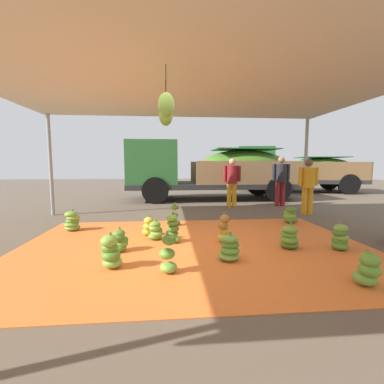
# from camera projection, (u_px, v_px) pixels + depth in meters

# --- Properties ---
(ground_plane) EXTENTS (40.00, 40.00, 0.00)m
(ground_plane) POSITION_uv_depth(u_px,v_px,m) (184.00, 215.00, 7.62)
(ground_plane) COLOR brown
(tarp_orange) EXTENTS (6.19, 4.34, 0.01)m
(tarp_orange) POSITION_uv_depth(u_px,v_px,m) (194.00, 247.00, 4.65)
(tarp_orange) COLOR orange
(tarp_orange) RESTS_ON ground
(tent_canopy) EXTENTS (8.00, 7.00, 2.95)m
(tent_canopy) POSITION_uv_depth(u_px,v_px,m) (195.00, 79.00, 4.26)
(tent_canopy) COLOR #9EA0A5
(tent_canopy) RESTS_ON ground
(banana_bunch_0) EXTENTS (0.45, 0.44, 0.44)m
(banana_bunch_0) POSITION_uv_depth(u_px,v_px,m) (230.00, 248.00, 3.99)
(banana_bunch_0) COLOR #75A83D
(banana_bunch_0) RESTS_ON tarp_orange
(banana_bunch_1) EXTENTS (0.32, 0.33, 0.42)m
(banana_bunch_1) POSITION_uv_depth(u_px,v_px,m) (120.00, 241.00, 4.38)
(banana_bunch_1) COLOR #518428
(banana_bunch_1) RESTS_ON tarp_orange
(banana_bunch_2) EXTENTS (0.37, 0.39, 0.45)m
(banana_bunch_2) POSITION_uv_depth(u_px,v_px,m) (290.00, 215.00, 6.52)
(banana_bunch_2) COLOR #518428
(banana_bunch_2) RESTS_ON tarp_orange
(banana_bunch_3) EXTENTS (0.40, 0.39, 0.52)m
(banana_bunch_3) POSITION_uv_depth(u_px,v_px,m) (111.00, 253.00, 3.65)
(banana_bunch_3) COLOR #75A83D
(banana_bunch_3) RESTS_ON tarp_orange
(banana_bunch_4) EXTENTS (0.39, 0.41, 0.49)m
(banana_bunch_4) POSITION_uv_depth(u_px,v_px,m) (340.00, 238.00, 4.46)
(banana_bunch_4) COLOR #518428
(banana_bunch_4) RESTS_ON tarp_orange
(banana_bunch_5) EXTENTS (0.31, 0.33, 0.43)m
(banana_bunch_5) POSITION_uv_depth(u_px,v_px,m) (148.00, 227.00, 5.34)
(banana_bunch_5) COLOR gold
(banana_bunch_5) RESTS_ON tarp_orange
(banana_bunch_6) EXTENTS (0.37, 0.38, 0.58)m
(banana_bunch_6) POSITION_uv_depth(u_px,v_px,m) (173.00, 229.00, 4.88)
(banana_bunch_6) COLOR #75A83D
(banana_bunch_6) RESTS_ON tarp_orange
(banana_bunch_7) EXTENTS (0.32, 0.34, 0.45)m
(banana_bunch_7) POSITION_uv_depth(u_px,v_px,m) (368.00, 270.00, 3.11)
(banana_bunch_7) COLOR #6B9E38
(banana_bunch_7) RESTS_ON tarp_orange
(banana_bunch_8) EXTENTS (0.43, 0.43, 0.49)m
(banana_bunch_8) POSITION_uv_depth(u_px,v_px,m) (72.00, 221.00, 5.76)
(banana_bunch_8) COLOR #6B9E38
(banana_bunch_8) RESTS_ON tarp_orange
(banana_bunch_9) EXTENTS (0.30, 0.31, 0.57)m
(banana_bunch_9) POSITION_uv_depth(u_px,v_px,m) (224.00, 229.00, 4.88)
(banana_bunch_9) COLOR gold
(banana_bunch_9) RESTS_ON tarp_orange
(banana_bunch_10) EXTENTS (0.33, 0.32, 0.55)m
(banana_bunch_10) POSITION_uv_depth(u_px,v_px,m) (175.00, 216.00, 6.24)
(banana_bunch_10) COLOR #477523
(banana_bunch_10) RESTS_ON tarp_orange
(banana_bunch_11) EXTENTS (0.36, 0.38, 0.42)m
(banana_bunch_11) POSITION_uv_depth(u_px,v_px,m) (156.00, 231.00, 5.05)
(banana_bunch_11) COLOR #60932D
(banana_bunch_11) RESTS_ON tarp_orange
(banana_bunch_12) EXTENTS (0.37, 0.38, 0.46)m
(banana_bunch_12) POSITION_uv_depth(u_px,v_px,m) (289.00, 238.00, 4.52)
(banana_bunch_12) COLOR #477523
(banana_bunch_12) RESTS_ON tarp_orange
(banana_bunch_13) EXTENTS (0.30, 0.29, 0.58)m
(banana_bunch_13) POSITION_uv_depth(u_px,v_px,m) (168.00, 255.00, 3.49)
(banana_bunch_13) COLOR #75A83D
(banana_bunch_13) RESTS_ON tarp_orange
(cargo_truck_main) EXTENTS (7.04, 2.55, 2.40)m
(cargo_truck_main) POSITION_uv_depth(u_px,v_px,m) (210.00, 169.00, 11.02)
(cargo_truck_main) COLOR #2D2D2D
(cargo_truck_main) RESTS_ON ground
(cargo_truck_far) EXTENTS (6.77, 3.59, 2.40)m
(cargo_truck_far) POSITION_uv_depth(u_px,v_px,m) (293.00, 169.00, 14.17)
(cargo_truck_far) COLOR #2D2D2D
(cargo_truck_far) RESTS_ON ground
(worker_0) EXTENTS (0.59, 0.36, 1.62)m
(worker_0) POSITION_uv_depth(u_px,v_px,m) (308.00, 182.00, 7.61)
(worker_0) COLOR orange
(worker_0) RESTS_ON ground
(worker_1) EXTENTS (0.64, 0.39, 1.74)m
(worker_1) POSITION_uv_depth(u_px,v_px,m) (281.00, 177.00, 9.13)
(worker_1) COLOR maroon
(worker_1) RESTS_ON ground
(worker_2) EXTENTS (0.61, 0.37, 1.67)m
(worker_2) POSITION_uv_depth(u_px,v_px,m) (232.00, 179.00, 9.01)
(worker_2) COLOR orange
(worker_2) RESTS_ON ground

